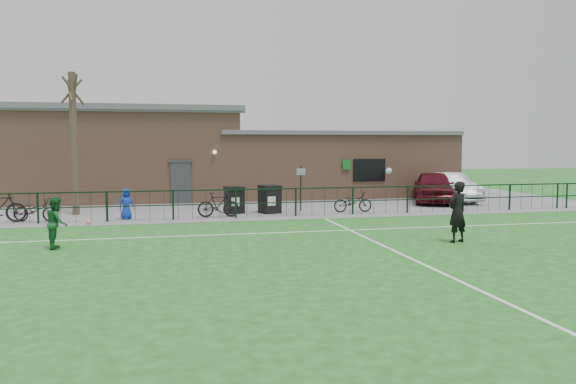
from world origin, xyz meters
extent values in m
plane|color=#1B5D1D|center=(0.00, 0.00, 0.00)|extent=(90.00, 90.00, 0.00)
cube|color=slate|center=(0.00, 13.50, 0.01)|extent=(34.00, 13.00, 0.02)
cube|color=white|center=(0.00, 7.80, 0.00)|extent=(28.00, 0.10, 0.01)
cube|color=white|center=(0.00, 4.00, 0.00)|extent=(28.00, 0.10, 0.01)
cube|color=white|center=(2.00, 0.00, 0.00)|extent=(0.10, 16.00, 0.01)
cube|color=black|center=(0.00, 8.00, 0.60)|extent=(28.00, 0.10, 1.20)
cylinder|color=#423328|center=(-8.00, 10.50, 3.00)|extent=(0.30, 0.30, 6.00)
cube|color=black|center=(-1.37, 9.56, 0.55)|extent=(0.84, 0.91, 1.06)
cube|color=black|center=(0.14, 9.25, 0.58)|extent=(0.95, 1.01, 1.12)
cylinder|color=black|center=(1.63, 9.68, 1.02)|extent=(0.07, 0.07, 2.00)
imported|color=#4D0D19|center=(9.10, 11.64, 0.83)|extent=(3.65, 5.11, 1.62)
imported|color=#AEB1B6|center=(10.21, 12.03, 0.76)|extent=(1.69, 4.56, 1.49)
imported|color=black|center=(-9.22, 8.61, 0.46)|extent=(1.78, 0.97, 0.89)
imported|color=black|center=(-2.17, 8.39, 0.53)|extent=(1.72, 0.56, 1.02)
imported|color=black|center=(3.76, 8.76, 0.47)|extent=(1.73, 0.68, 0.90)
imported|color=#1339B5|center=(-5.82, 8.51, 0.63)|extent=(0.70, 0.59, 1.23)
imported|color=black|center=(4.43, 0.98, 0.95)|extent=(0.79, 0.64, 1.89)
sphere|color=white|center=(3.48, 4.12, 2.07)|extent=(0.22, 0.22, 0.22)
imported|color=#19582A|center=(-7.40, 2.63, 0.75)|extent=(0.66, 0.80, 1.50)
sphere|color=silver|center=(-7.12, 7.39, 0.10)|extent=(0.19, 0.19, 0.19)
cube|color=#9C7157|center=(0.00, 16.50, 1.75)|extent=(24.00, 5.00, 3.50)
cube|color=#9C7157|center=(-6.24, 16.50, 4.10)|extent=(11.52, 5.00, 1.20)
cube|color=#505357|center=(-6.24, 16.50, 4.82)|extent=(12.02, 5.40, 0.28)
cube|color=#505357|center=(5.28, 16.50, 3.60)|extent=(13.44, 5.30, 0.22)
cube|color=#383A3D|center=(-3.50, 13.97, 1.05)|extent=(1.00, 0.08, 2.10)
cube|color=black|center=(6.50, 13.97, 1.60)|extent=(1.80, 0.08, 1.20)
cube|color=#19661E|center=(5.20, 13.92, 1.90)|extent=(0.45, 0.04, 0.55)
camera|label=1|loc=(-4.37, -14.55, 3.05)|focal=35.00mm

